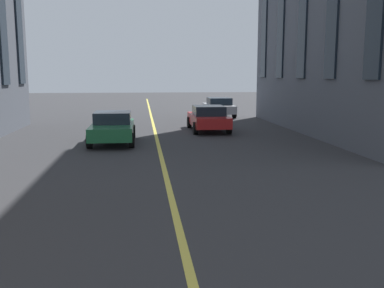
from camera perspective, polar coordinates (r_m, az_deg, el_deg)
The scene contains 4 objects.
lane_centre_line at distance 15.86m, azimuth -3.96°, elevation -1.95°, with size 80.00×0.16×0.01m.
car_green_parked_b at distance 19.87m, azimuth -10.28°, elevation 2.19°, with size 4.40×1.95×1.37m.
car_silver_far at distance 32.05m, azimuth 3.50°, elevation 4.86°, with size 4.40×1.95×1.37m.
car_red_oncoming at distance 23.70m, azimuth 2.12°, elevation 3.41°, with size 4.40×1.95×1.37m.
Camera 1 is at (4.44, 0.69, 3.01)m, focal length 40.99 mm.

